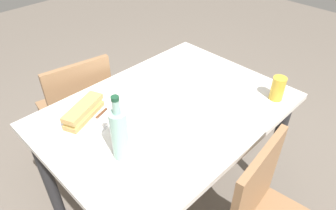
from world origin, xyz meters
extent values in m
plane|color=#6B6056|center=(0.00, 0.00, 0.00)|extent=(8.00, 8.00, 0.00)
cube|color=silver|center=(0.00, 0.00, 0.73)|extent=(1.19, 0.85, 0.03)
cylinder|color=#262628|center=(-0.53, -0.37, 0.36)|extent=(0.06, 0.06, 0.72)
cylinder|color=#262628|center=(0.53, -0.37, 0.36)|extent=(0.06, 0.06, 0.72)
cylinder|color=#262628|center=(-0.53, 0.37, 0.36)|extent=(0.06, 0.06, 0.72)
cube|color=#936B47|center=(0.02, 0.52, 0.65)|extent=(0.38, 0.07, 0.40)
cube|color=#936B47|center=(0.14, -0.71, 0.44)|extent=(0.46, 0.46, 0.02)
cube|color=#936B47|center=(0.18, -0.53, 0.65)|extent=(0.38, 0.09, 0.40)
cylinder|color=#936B47|center=(-0.06, -0.85, 0.21)|extent=(0.04, 0.04, 0.43)
cylinder|color=#936B47|center=(0.29, -0.92, 0.21)|extent=(0.04, 0.04, 0.43)
cylinder|color=#936B47|center=(0.00, -0.50, 0.21)|extent=(0.04, 0.04, 0.43)
cylinder|color=#936B47|center=(0.35, -0.56, 0.21)|extent=(0.04, 0.04, 0.43)
cylinder|color=white|center=(0.33, -0.21, 0.76)|extent=(0.25, 0.25, 0.01)
cube|color=tan|center=(0.33, -0.21, 0.78)|extent=(0.24, 0.15, 0.02)
cube|color=#DBC66B|center=(0.33, -0.21, 0.80)|extent=(0.22, 0.14, 0.02)
cube|color=tan|center=(0.33, -0.21, 0.82)|extent=(0.24, 0.15, 0.02)
cube|color=silver|center=(0.35, -0.15, 0.77)|extent=(0.10, 0.04, 0.00)
cube|color=#59331E|center=(0.26, -0.18, 0.77)|extent=(0.08, 0.03, 0.01)
cylinder|color=#99C6B7|center=(0.35, 0.09, 0.86)|extent=(0.07, 0.07, 0.22)
cylinder|color=#99C6B7|center=(0.35, 0.09, 1.00)|extent=(0.03, 0.03, 0.06)
cylinder|color=#19472D|center=(0.35, 0.09, 1.04)|extent=(0.03, 0.03, 0.02)
cylinder|color=gold|center=(-0.44, 0.33, 0.81)|extent=(0.07, 0.07, 0.12)
cylinder|color=silver|center=(0.14, -0.09, 0.76)|extent=(0.11, 0.11, 0.03)
camera|label=1|loc=(0.83, 0.83, 1.67)|focal=32.90mm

